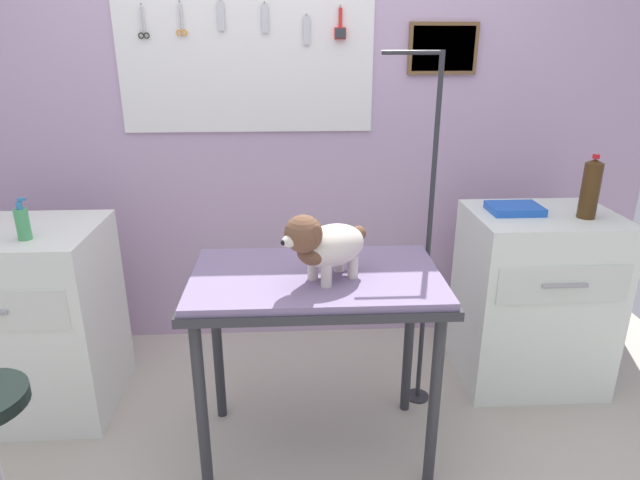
% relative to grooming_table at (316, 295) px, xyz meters
% --- Properties ---
extents(rear_wall_panel, '(4.00, 0.11, 2.30)m').
position_rel_grooming_table_xyz_m(rear_wall_panel, '(-0.11, 1.02, 0.44)').
color(rear_wall_panel, '#BA9DBD').
rests_on(rear_wall_panel, ground).
extents(grooming_table, '(0.98, 0.58, 0.81)m').
position_rel_grooming_table_xyz_m(grooming_table, '(0.00, 0.00, 0.00)').
color(grooming_table, '#2D2D33').
rests_on(grooming_table, ground).
extents(grooming_arm, '(0.30, 0.11, 1.62)m').
position_rel_grooming_table_xyz_m(grooming_arm, '(0.50, 0.31, 0.03)').
color(grooming_arm, '#2D2D33').
rests_on(grooming_arm, ground).
extents(dog, '(0.35, 0.30, 0.27)m').
position_rel_grooming_table_xyz_m(dog, '(0.03, -0.07, 0.24)').
color(dog, beige).
rests_on(dog, grooming_table).
extents(counter_left, '(0.80, 0.58, 0.89)m').
position_rel_grooming_table_xyz_m(counter_left, '(-1.34, 0.37, -0.28)').
color(counter_left, silver).
rests_on(counter_left, ground).
extents(cabinet_right, '(0.68, 0.54, 0.89)m').
position_rel_grooming_table_xyz_m(cabinet_right, '(1.11, 0.48, -0.28)').
color(cabinet_right, white).
rests_on(cabinet_right, ground).
extents(conditioner_bottle, '(0.06, 0.05, 0.17)m').
position_rel_grooming_table_xyz_m(conditioner_bottle, '(-1.18, 0.24, 0.23)').
color(conditioner_bottle, '#46A15F').
rests_on(conditioner_bottle, counter_left).
extents(soda_bottle, '(0.08, 0.08, 0.29)m').
position_rel_grooming_table_xyz_m(soda_bottle, '(1.26, 0.41, 0.30)').
color(soda_bottle, '#432B12').
rests_on(soda_bottle, cabinet_right).
extents(supply_tray, '(0.24, 0.18, 0.04)m').
position_rel_grooming_table_xyz_m(supply_tray, '(0.97, 0.50, 0.18)').
color(supply_tray, blue).
rests_on(supply_tray, cabinet_right).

